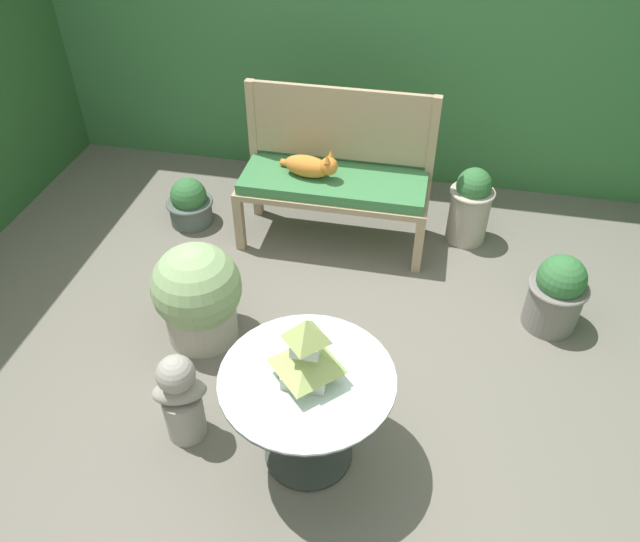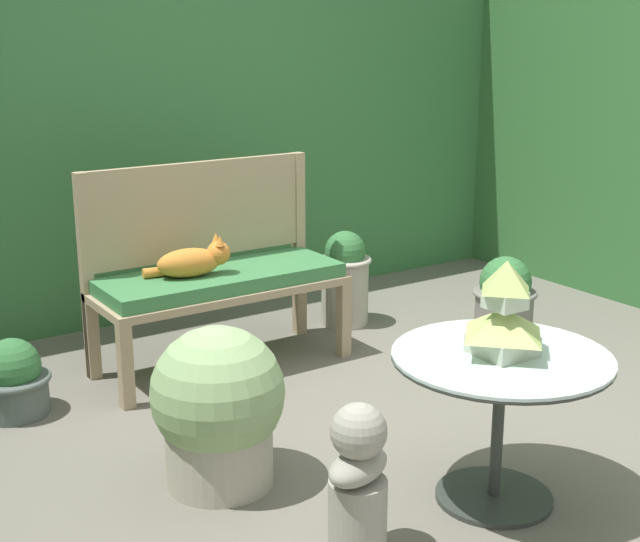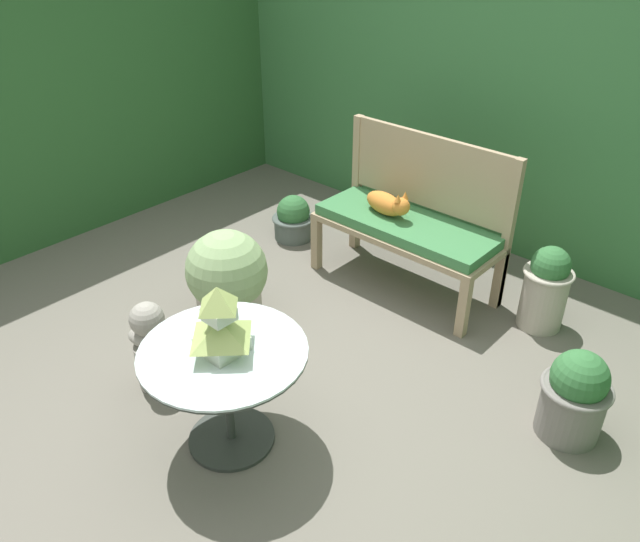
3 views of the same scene
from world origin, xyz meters
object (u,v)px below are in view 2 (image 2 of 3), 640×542
at_px(garden_bench, 221,286).
at_px(potted_plant_table_near, 504,302).
at_px(cat, 194,261).
at_px(patio_table, 500,385).
at_px(potted_plant_table_far, 345,278).
at_px(garden_bust, 358,481).
at_px(potted_plant_bench_right, 13,381).
at_px(pagoda_birdhouse, 504,315).
at_px(potted_plant_patio_mid, 218,408).

xyz_separation_m(garden_bench, potted_plant_table_near, (1.45, -0.56, -0.19)).
bearing_deg(cat, garden_bench, 14.53).
xyz_separation_m(patio_table, potted_plant_table_far, (0.71, 1.97, -0.18)).
height_order(garden_bust, potted_plant_bench_right, garden_bust).
relative_size(patio_table, potted_plant_table_far, 1.41).
bearing_deg(potted_plant_table_far, potted_plant_table_near, -56.14).
xyz_separation_m(garden_bench, cat, (-0.15, -0.01, 0.16)).
relative_size(garden_bench, cat, 3.08).
xyz_separation_m(pagoda_birdhouse, potted_plant_patio_mid, (-0.79, 0.68, -0.41)).
bearing_deg(garden_bust, patio_table, -20.54).
bearing_deg(potted_plant_patio_mid, potted_plant_table_far, 40.75).
height_order(potted_plant_bench_right, potted_plant_table_far, potted_plant_table_far).
distance_m(potted_plant_bench_right, potted_plant_table_near, 2.57).
bearing_deg(potted_plant_bench_right, garden_bench, -0.13).
height_order(garden_bench, patio_table, patio_table).
distance_m(potted_plant_patio_mid, potted_plant_bench_right, 1.19).
distance_m(cat, potted_plant_table_near, 1.72).
height_order(pagoda_birdhouse, potted_plant_table_far, pagoda_birdhouse).
height_order(garden_bust, potted_plant_table_far, potted_plant_table_far).
height_order(cat, potted_plant_table_far, cat).
height_order(patio_table, potted_plant_bench_right, patio_table).
height_order(pagoda_birdhouse, garden_bust, pagoda_birdhouse).
relative_size(garden_bench, pagoda_birdhouse, 3.69).
relative_size(garden_bench, potted_plant_table_far, 2.28).
bearing_deg(cat, potted_plant_bench_right, -171.47).
distance_m(cat, potted_plant_patio_mid, 1.18).
bearing_deg(potted_plant_table_far, pagoda_birdhouse, -109.74).
height_order(cat, potted_plant_bench_right, cat).
distance_m(potted_plant_bench_right, potted_plant_table_far, 2.00).
xyz_separation_m(pagoda_birdhouse, potted_plant_table_near, (1.23, 1.19, -0.48)).
xyz_separation_m(patio_table, pagoda_birdhouse, (0.00, -0.00, 0.27)).
xyz_separation_m(cat, patio_table, (0.37, -1.74, -0.14)).
relative_size(potted_plant_patio_mid, potted_plant_bench_right, 1.76).
relative_size(garden_bust, potted_plant_bench_right, 1.50).
bearing_deg(potted_plant_bench_right, pagoda_birdhouse, -54.03).
height_order(pagoda_birdhouse, potted_plant_table_near, pagoda_birdhouse).
bearing_deg(cat, potted_plant_table_far, 21.47).
xyz_separation_m(garden_bust, potted_plant_table_far, (1.34, 1.97, 0.01)).
bearing_deg(garden_bust, potted_plant_table_far, 35.05).
bearing_deg(potted_plant_bench_right, patio_table, -54.03).
relative_size(potted_plant_table_far, potted_plant_table_near, 1.12).
relative_size(garden_bust, potted_plant_patio_mid, 0.86).
bearing_deg(pagoda_birdhouse, potted_plant_table_near, 44.14).
bearing_deg(potted_plant_patio_mid, cat, 68.17).
bearing_deg(cat, potted_plant_patio_mid, -102.32).
xyz_separation_m(pagoda_birdhouse, potted_plant_bench_right, (-1.28, 1.76, -0.56)).
distance_m(garden_bench, patio_table, 1.77).
distance_m(pagoda_birdhouse, garden_bust, 0.78).
distance_m(garden_bench, potted_plant_patio_mid, 1.23).
distance_m(patio_table, potted_plant_bench_right, 2.19).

